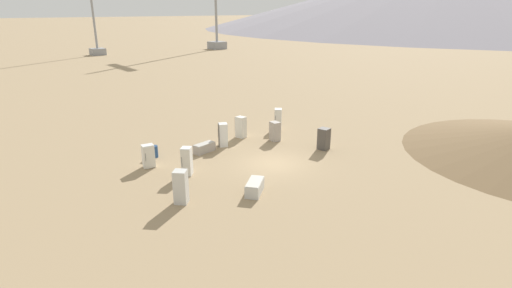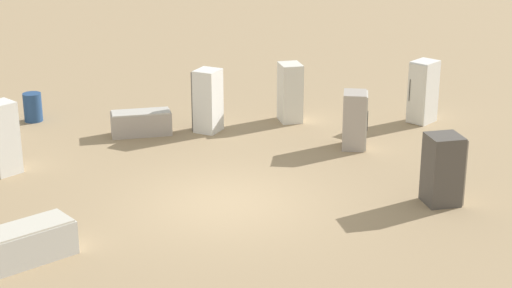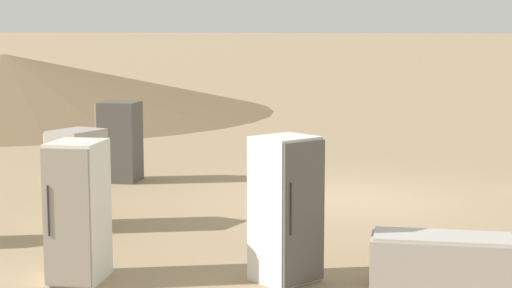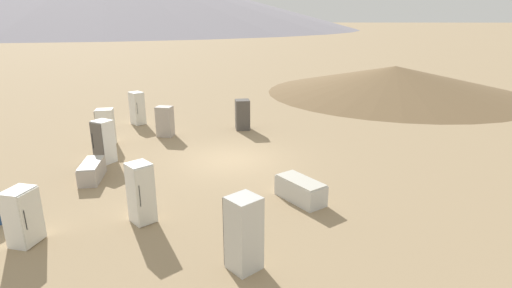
% 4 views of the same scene
% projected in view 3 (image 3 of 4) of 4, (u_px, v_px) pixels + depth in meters
% --- Properties ---
extents(ground_plane, '(1000.00, 1000.00, 0.00)m').
position_uv_depth(ground_plane, '(351.00, 199.00, 15.13)').
color(ground_plane, '#9E8460').
extents(dirt_mound, '(19.56, 19.56, 2.09)m').
position_uv_depth(dirt_mound, '(5.00, 83.00, 30.98)').
color(dirt_mound, brown).
rests_on(dirt_mound, ground_plane).
extents(discarded_fridge_1, '(0.82, 0.71, 1.50)m').
position_uv_depth(discarded_fridge_1, '(77.00, 179.00, 12.92)').
color(discarded_fridge_1, '#A89E93').
rests_on(discarded_fridge_1, ground_plane).
extents(discarded_fridge_3, '(0.86, 0.89, 1.58)m').
position_uv_depth(discarded_fridge_3, '(120.00, 142.00, 16.86)').
color(discarded_fridge_3, '#4C4742').
rests_on(discarded_fridge_3, ground_plane).
extents(discarded_fridge_4, '(0.97, 1.73, 0.66)m').
position_uv_depth(discarded_fridge_4, '(442.00, 263.00, 9.82)').
color(discarded_fridge_4, '#A89E93').
rests_on(discarded_fridge_4, ground_plane).
extents(discarded_fridge_5, '(0.88, 0.74, 1.68)m').
position_uv_depth(discarded_fridge_5, '(78.00, 211.00, 10.19)').
color(discarded_fridge_5, silver).
rests_on(discarded_fridge_5, ground_plane).
extents(discarded_fridge_7, '(0.88, 0.87, 1.75)m').
position_uv_depth(discarded_fridge_7, '(286.00, 209.00, 10.16)').
color(discarded_fridge_7, white).
rests_on(discarded_fridge_7, ground_plane).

